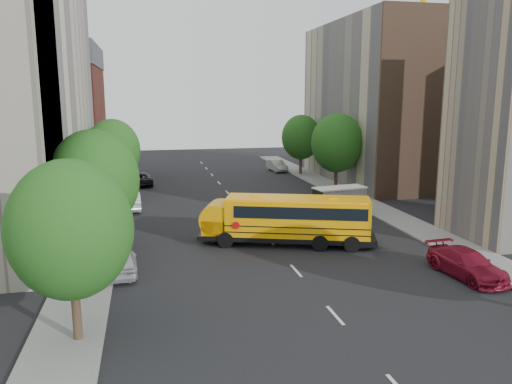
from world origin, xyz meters
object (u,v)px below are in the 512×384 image
object	(u,v)px
street_tree_4	(337,143)
parked_car_3	(467,264)
street_tree_5	(301,137)
school_bus	(285,218)
street_tree_2	(113,150)
parked_car_1	(130,201)
street_tree_1	(94,180)
parked_car_2	(140,178)
parked_car_0	(121,262)
street_tree_0	(71,230)
safari_truck	(335,201)
parked_car_5	(277,166)

from	to	relation	value
street_tree_4	parked_car_3	world-z (taller)	street_tree_4
street_tree_5	school_bus	size ratio (longest dim) A/B	0.64
street_tree_2	parked_car_1	xyz separation A→B (m)	(1.48, -3.94, -4.06)
street_tree_5	parked_car_3	size ratio (longest dim) A/B	1.46
street_tree_1	parked_car_3	bearing A→B (deg)	-19.27
street_tree_4	parked_car_3	distance (m)	25.39
street_tree_4	street_tree_1	bearing A→B (deg)	-140.71
school_bus	parked_car_3	bearing A→B (deg)	-26.09
street_tree_4	parked_car_2	size ratio (longest dim) A/B	1.51
street_tree_5	parked_car_0	bearing A→B (deg)	-122.43
street_tree_0	parked_car_0	bearing A→B (deg)	79.53
school_bus	parked_car_1	bearing A→B (deg)	147.72
street_tree_4	parked_car_1	distance (m)	21.33
street_tree_4	parked_car_3	bearing A→B (deg)	-95.04
parked_car_0	street_tree_0	bearing A→B (deg)	77.25
street_tree_0	parked_car_2	bearing A→B (deg)	86.55
street_tree_5	school_bus	distance (m)	30.74
parked_car_1	parked_car_2	size ratio (longest dim) A/B	0.88
street_tree_0	safari_truck	distance (m)	25.96
street_tree_2	street_tree_4	world-z (taller)	street_tree_4
street_tree_4	parked_car_5	bearing A→B (deg)	98.12
parked_car_1	street_tree_0	bearing A→B (deg)	83.36
parked_car_1	parked_car_2	bearing A→B (deg)	-96.40
street_tree_1	safari_truck	world-z (taller)	street_tree_1
parked_car_1	parked_car_2	xyz separation A→B (m)	(0.72, 12.43, -0.03)
parked_car_2	safari_truck	bearing A→B (deg)	126.06
street_tree_2	parked_car_0	xyz separation A→B (m)	(1.40, -20.42, -4.12)
street_tree_4	school_bus	distance (m)	19.97
street_tree_4	parked_car_5	world-z (taller)	street_tree_4
street_tree_2	street_tree_5	size ratio (longest dim) A/B	1.03
street_tree_2	parked_car_2	world-z (taller)	street_tree_2
parked_car_0	street_tree_5	bearing A→B (deg)	-124.71
school_bus	parked_car_3	xyz separation A→B (m)	(8.00, -8.06, -1.09)
street_tree_2	parked_car_2	bearing A→B (deg)	75.47
parked_car_0	parked_car_2	size ratio (longest dim) A/B	0.78
parked_car_2	parked_car_3	bearing A→B (deg)	112.68
safari_truck	parked_car_3	distance (m)	15.32
street_tree_1	street_tree_2	xyz separation A→B (m)	(0.00, 18.00, -0.12)
street_tree_0	parked_car_5	world-z (taller)	street_tree_0
parked_car_2	parked_car_5	xyz separation A→B (m)	(17.60, 6.94, 0.00)
parked_car_3	safari_truck	bearing A→B (deg)	91.15
safari_truck	parked_car_5	xyz separation A→B (m)	(1.69, 25.14, -0.49)
street_tree_0	parked_car_1	xyz separation A→B (m)	(1.48, 24.06, -3.87)
school_bus	parked_car_5	distance (m)	33.28
street_tree_0	parked_car_1	bearing A→B (deg)	86.47
street_tree_0	parked_car_3	xyz separation A→B (m)	(19.80, 3.08, -3.90)
street_tree_2	school_bus	bearing A→B (deg)	-55.02
street_tree_4	parked_car_2	bearing A→B (deg)	156.79
street_tree_5	street_tree_2	bearing A→B (deg)	-151.39
street_tree_1	safari_truck	xyz separation A→B (m)	(18.11, 8.29, -3.72)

